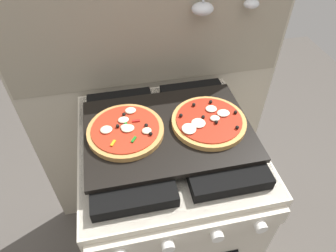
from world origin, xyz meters
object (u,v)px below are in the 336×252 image
Objects in this scene: pizza_right at (209,121)px; pizza_left at (126,130)px; baking_tray at (168,130)px; stove at (168,205)px.

pizza_left is at bearing 176.69° from pizza_right.
pizza_left is 0.27m from pizza_right.
stove is at bearing -90.00° from baking_tray.
stove is at bearing 177.50° from pizza_right.
baking_tray is 2.21× the size of pizza_left.
pizza_left is at bearing 175.89° from stove.
pizza_right is at bearing -2.50° from stove.
stove is at bearing -4.11° from pizza_left.
stove is 3.69× the size of pizza_right.
stove is 0.46m from baking_tray.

